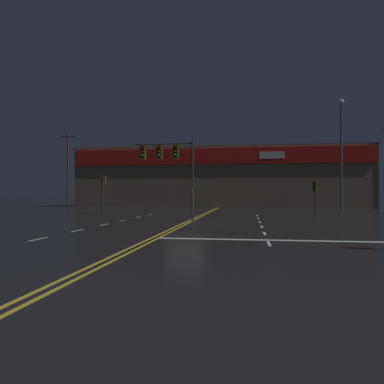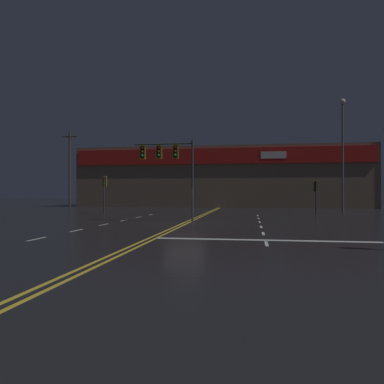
# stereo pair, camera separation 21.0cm
# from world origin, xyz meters

# --- Properties ---
(ground_plane) EXTENTS (200.00, 200.00, 0.00)m
(ground_plane) POSITION_xyz_m (0.00, 0.00, 0.00)
(ground_plane) COLOR black
(road_markings) EXTENTS (13.98, 60.00, 0.01)m
(road_markings) POSITION_xyz_m (0.85, -1.43, 0.00)
(road_markings) COLOR gold
(road_markings) RESTS_ON ground
(traffic_signal_median) EXTENTS (4.15, 0.36, 5.55)m
(traffic_signal_median) POSITION_xyz_m (-1.55, 1.64, 4.35)
(traffic_signal_median) COLOR #38383D
(traffic_signal_median) RESTS_ON ground
(traffic_signal_corner_northeast) EXTENTS (0.42, 0.36, 3.03)m
(traffic_signal_corner_northeast) POSITION_xyz_m (9.71, 10.29, 2.22)
(traffic_signal_corner_northeast) COLOR #38383D
(traffic_signal_corner_northeast) RESTS_ON ground
(traffic_signal_corner_northwest) EXTENTS (0.42, 0.36, 3.55)m
(traffic_signal_corner_northwest) POSITION_xyz_m (-9.53, 10.14, 2.61)
(traffic_signal_corner_northwest) COLOR #38383D
(traffic_signal_corner_northwest) RESTS_ON ground
(streetlight_near_right) EXTENTS (0.56, 0.56, 11.47)m
(streetlight_near_right) POSITION_xyz_m (13.31, 16.28, 7.13)
(streetlight_near_right) COLOR #59595E
(streetlight_near_right) RESTS_ON ground
(building_backdrop) EXTENTS (40.07, 10.23, 8.28)m
(building_backdrop) POSITION_xyz_m (0.00, 30.78, 4.15)
(building_backdrop) COLOR #7A6651
(building_backdrop) RESTS_ON ground
(utility_pole_row) EXTENTS (44.52, 0.26, 10.43)m
(utility_pole_row) POSITION_xyz_m (0.21, 25.64, 5.41)
(utility_pole_row) COLOR #4C3828
(utility_pole_row) RESTS_ON ground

